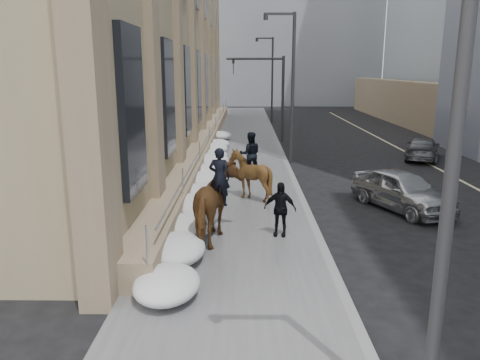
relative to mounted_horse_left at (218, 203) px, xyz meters
name	(u,v)px	position (x,y,z in m)	size (l,w,h in m)	color
ground	(232,265)	(0.44, -1.51, -1.30)	(140.00, 140.00, 0.00)	black
sidewalk	(238,178)	(0.44, 8.49, -1.24)	(5.00, 80.00, 0.12)	#4E4E51
curb	(293,178)	(3.06, 8.49, -1.24)	(0.24, 80.00, 0.12)	slate
lane_line	(459,180)	(10.94, 8.49, -1.30)	(0.15, 70.00, 0.01)	#BFB78C
limestone_building	(158,8)	(-4.82, 18.45, 7.60)	(6.10, 44.00, 18.00)	#877959
bg_building_mid	(271,6)	(4.44, 58.49, 12.70)	(30.00, 12.00, 28.00)	slate
bg_building_far	(209,40)	(-5.56, 70.49, 8.70)	(24.00, 12.00, 20.00)	gray
streetlight_near	(445,115)	(3.18, -7.51, 3.28)	(1.71, 0.24, 8.00)	#2D2D30
streetlight_mid	(290,79)	(3.18, 12.49, 3.28)	(1.71, 0.24, 8.00)	#2D2D30
streetlight_far	(271,75)	(3.18, 32.49, 3.28)	(1.71, 0.24, 8.00)	#2D2D30
traffic_signal	(270,85)	(2.51, 20.49, 2.70)	(4.10, 0.22, 6.00)	#2D2D30
snow_bank	(204,179)	(-0.98, 6.60, -0.83)	(1.70, 18.10, 0.76)	silver
mounted_horse_left	(218,203)	(0.00, 0.00, 0.00)	(1.55, 2.83, 2.79)	#4C2F16
mounted_horse_right	(250,172)	(0.99, 4.65, -0.09)	(1.70, 1.88, 2.63)	#422A12
pedestrian	(280,209)	(1.86, 0.51, -0.34)	(0.99, 0.41, 1.69)	black
car_silver	(402,190)	(6.61, 3.67, -0.56)	(1.76, 4.38, 1.49)	#A4A7AB
car_grey	(423,148)	(11.07, 13.71, -0.68)	(1.76, 4.32, 1.25)	#505156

